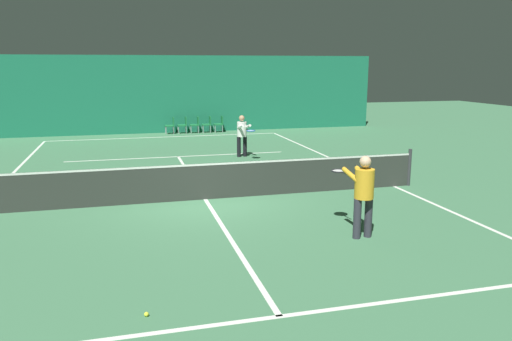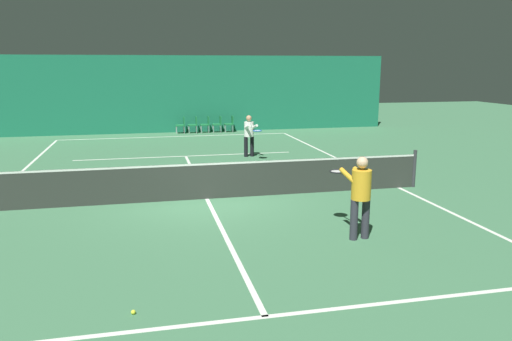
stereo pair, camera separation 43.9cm
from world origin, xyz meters
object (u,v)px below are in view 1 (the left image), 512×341
Objects in this scene: courtside_chair_1 at (183,124)px; tennis_ball at (146,314)px; courtside_chair_4 at (220,123)px; player_far at (242,133)px; tennis_net at (205,180)px; player_near at (363,190)px; courtside_chair_0 at (171,124)px; courtside_chair_2 at (196,124)px; courtside_chair_3 at (208,123)px.

courtside_chair_1 is 19.12m from tennis_ball.
player_far is at bearing -4.08° from courtside_chair_4.
player_far is at bearing 70.40° from tennis_ball.
courtside_chair_4 is at bearing 77.50° from tennis_net.
tennis_net is at bearing 28.92° from player_near.
courtside_chair_4 is at bearing -7.27° from player_near.
player_near is at bearing -54.78° from tennis_net.
courtside_chair_0 is 1.25m from courtside_chair_2.
courtside_chair_3 is at bearing 90.00° from courtside_chair_0.
player_near is 5.02m from tennis_ball.
player_near is 2.00× the size of courtside_chair_3.
tennis_ball is (-4.67, -18.91, -0.45)m from courtside_chair_4.
courtside_chair_2 is at bearing 90.00° from courtside_chair_1.
courtside_chair_0 is (-2.23, 16.67, -0.49)m from player_near.
courtside_chair_3 is at bearing 90.00° from courtside_chair_2.
courtside_chair_0 is at bearing 1.31° from player_near.
courtside_chair_4 is at bearing 169.58° from player_far.
player_far is at bearing 10.69° from courtside_chair_1.
courtside_chair_1 is 0.63m from courtside_chair_2.
courtside_chair_2 is 19.22m from tennis_ball.
courtside_chair_3 reaches higher than tennis_ball.
player_far is (2.36, 5.75, 0.41)m from tennis_net.
tennis_net is 4.53m from player_near.
courtside_chair_1 and courtside_chair_4 have the same top height.
courtside_chair_3 is at bearing 77.93° from tennis_ball.
player_near reaches higher than courtside_chair_4.
player_far is at bearing 15.39° from courtside_chair_0.
courtside_chair_0 is (-1.99, 7.24, -0.43)m from player_far.
courtside_chair_0 is 1.00× the size of courtside_chair_1.
player_far is 1.87× the size of courtside_chair_0.
courtside_chair_3 is 12.73× the size of tennis_ball.
tennis_net is at bearing -1.64° from courtside_chair_0.
courtside_chair_1 is at bearing 85.60° from tennis_net.
player_far reaches higher than courtside_chair_4.
courtside_chair_3 is 0.63m from courtside_chair_4.
player_far is 7.52m from courtside_chair_0.
player_far is 7.29m from courtside_chair_2.
courtside_chair_0 is 1.88m from courtside_chair_3.
tennis_net is 6.20m from tennis_ball.
tennis_net is 7.14× the size of player_near.
courtside_chair_4 is (2.88, 12.99, -0.03)m from tennis_net.
player_far is at bearing 67.65° from tennis_net.
tennis_ball is (-4.05, -18.91, -0.45)m from courtside_chair_3.
courtside_chair_0 is 2.51m from courtside_chair_4.
courtside_chair_4 is 19.49m from tennis_ball.
courtside_chair_2 is 1.25m from courtside_chair_4.
courtside_chair_0 is at bearing -170.95° from player_far.
player_near reaches higher than courtside_chair_3.
player_far is 1.87× the size of courtside_chair_4.
courtside_chair_3 is at bearing -90.00° from courtside_chair_4.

